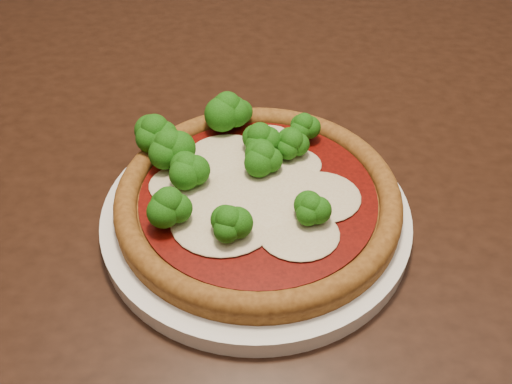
{
  "coord_description": "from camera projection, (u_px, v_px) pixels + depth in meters",
  "views": [
    {
      "loc": [
        -0.2,
        -0.41,
        1.14
      ],
      "look_at": [
        -0.21,
        -0.04,
        0.79
      ],
      "focal_mm": 40.0,
      "sensor_mm": 36.0,
      "label": 1
    }
  ],
  "objects": [
    {
      "name": "plate",
      "position": [
        256.0,
        216.0,
        0.53
      ],
      "size": [
        0.28,
        0.28,
        0.02
      ],
      "primitive_type": "cylinder",
      "color": "silver",
      "rests_on": "dining_table"
    },
    {
      "name": "dining_table",
      "position": [
        260.0,
        251.0,
        0.64
      ],
      "size": [
        1.09,
        0.87,
        0.75
      ],
      "rotation": [
        0.0,
        0.0,
        -0.01
      ],
      "color": "black",
      "rests_on": "floor"
    },
    {
      "name": "pizza",
      "position": [
        250.0,
        184.0,
        0.53
      ],
      "size": [
        0.26,
        0.26,
        0.06
      ],
      "rotation": [
        0.0,
        0.0,
        -0.38
      ],
      "color": "brown",
      "rests_on": "plate"
    }
  ]
}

